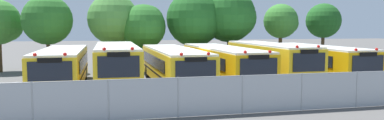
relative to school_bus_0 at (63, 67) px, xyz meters
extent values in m
plane|color=#514F4C|center=(8.42, -0.11, -1.35)|extent=(160.00, 160.00, 0.00)
cube|color=yellow|center=(0.00, 0.03, -0.02)|extent=(2.52, 10.53, 1.95)
cube|color=white|center=(0.00, 0.03, 1.01)|extent=(2.46, 10.32, 0.12)
cube|color=black|center=(-0.02, -5.30, -0.82)|extent=(2.52, 0.17, 0.36)
cube|color=black|center=(-0.02, -5.25, 0.33)|extent=(2.02, 0.07, 0.94)
cube|color=black|center=(1.26, 0.32, 0.29)|extent=(0.08, 8.21, 0.70)
cube|color=black|center=(-1.25, 0.33, 0.29)|extent=(0.08, 8.21, 0.70)
cube|color=black|center=(0.00, 0.03, -0.41)|extent=(2.54, 10.64, 0.10)
sphere|color=red|center=(0.66, -5.08, 1.11)|extent=(0.18, 0.18, 0.18)
sphere|color=red|center=(-0.70, -5.08, 1.11)|extent=(0.18, 0.18, 0.18)
cube|color=black|center=(-0.02, -5.26, 0.85)|extent=(1.11, 0.08, 0.24)
cylinder|color=black|center=(1.08, -3.84, -0.85)|extent=(0.28, 1.00, 1.00)
cylinder|color=black|center=(-1.11, -3.83, -0.85)|extent=(0.28, 1.00, 1.00)
cylinder|color=black|center=(1.11, 3.48, -0.85)|extent=(0.28, 1.00, 1.00)
cylinder|color=black|center=(-1.08, 3.49, -0.85)|extent=(0.28, 1.00, 1.00)
cube|color=yellow|center=(3.22, -0.32, 0.10)|extent=(2.55, 10.45, 2.20)
cube|color=white|center=(3.22, -0.32, 1.26)|extent=(2.50, 10.24, 0.12)
cube|color=black|center=(3.17, -5.60, -0.82)|extent=(2.50, 0.18, 0.36)
cube|color=black|center=(3.17, -5.55, 0.50)|extent=(2.01, 0.08, 1.05)
cube|color=black|center=(4.47, -0.03, 0.45)|extent=(0.11, 8.13, 0.79)
cube|color=black|center=(1.97, -0.01, 0.45)|extent=(0.11, 8.13, 0.79)
cube|color=black|center=(3.22, -0.32, -0.34)|extent=(2.57, 10.55, 0.10)
sphere|color=red|center=(3.85, -5.38, 1.36)|extent=(0.18, 0.18, 0.18)
sphere|color=red|center=(2.50, -5.37, 1.36)|extent=(0.18, 0.18, 0.18)
cube|color=black|center=(3.17, -5.56, 1.10)|extent=(1.10, 0.09, 0.24)
cylinder|color=black|center=(4.27, -4.14, -0.85)|extent=(0.29, 1.00, 1.00)
cylinder|color=black|center=(2.10, -4.12, -0.85)|extent=(0.29, 1.00, 1.00)
cylinder|color=black|center=(4.33, 3.09, -0.85)|extent=(0.29, 1.00, 1.00)
cylinder|color=black|center=(2.16, 3.10, -0.85)|extent=(0.29, 1.00, 1.00)
cube|color=yellow|center=(6.82, -0.21, -0.04)|extent=(2.75, 11.54, 1.91)
cube|color=white|center=(6.82, -0.21, 0.97)|extent=(2.70, 11.31, 0.12)
cube|color=black|center=(6.92, -6.03, -0.82)|extent=(2.60, 0.21, 0.36)
cube|color=black|center=(6.92, -5.98, 0.30)|extent=(2.09, 0.10, 0.92)
cube|color=black|center=(8.11, 0.11, 0.26)|extent=(0.20, 8.97, 0.69)
cube|color=black|center=(5.52, 0.06, 0.26)|extent=(0.20, 8.97, 0.69)
cube|color=black|center=(6.82, -0.21, -0.42)|extent=(2.78, 11.66, 0.10)
sphere|color=red|center=(7.62, -5.80, 1.07)|extent=(0.18, 0.18, 0.18)
sphere|color=red|center=(6.22, -5.82, 1.07)|extent=(0.18, 0.18, 0.18)
cube|color=black|center=(6.92, -5.99, 0.81)|extent=(1.15, 0.10, 0.24)
cylinder|color=black|center=(8.03, -4.54, -0.85)|extent=(0.30, 1.00, 1.00)
cylinder|color=black|center=(5.76, -4.58, -0.85)|extent=(0.30, 1.00, 1.00)
cylinder|color=black|center=(7.88, 3.76, -0.85)|extent=(0.30, 1.00, 1.00)
cylinder|color=black|center=(5.62, 3.72, -0.85)|extent=(0.30, 1.00, 1.00)
cube|color=#EAA80C|center=(10.17, -0.20, -0.01)|extent=(2.79, 11.52, 1.96)
cube|color=white|center=(10.17, -0.20, 1.03)|extent=(2.73, 11.29, 0.12)
cube|color=black|center=(10.29, -6.00, -0.82)|extent=(2.59, 0.22, 0.36)
cube|color=black|center=(10.29, -5.95, 0.34)|extent=(2.08, 0.11, 0.94)
cube|color=black|center=(11.44, 0.13, 0.30)|extent=(0.24, 8.95, 0.71)
cube|color=black|center=(8.87, 0.07, 0.30)|extent=(0.24, 8.95, 0.71)
cube|color=black|center=(10.17, -0.20, -0.41)|extent=(2.81, 11.64, 0.10)
sphere|color=red|center=(10.99, -5.77, 1.13)|extent=(0.18, 0.18, 0.18)
sphere|color=red|center=(9.59, -5.80, 1.13)|extent=(0.18, 0.18, 0.18)
cube|color=black|center=(10.29, -5.96, 0.87)|extent=(1.14, 0.11, 0.24)
cylinder|color=black|center=(11.39, -4.51, -0.85)|extent=(0.30, 1.01, 1.00)
cylinder|color=black|center=(9.14, -4.56, -0.85)|extent=(0.30, 1.01, 1.00)
cylinder|color=black|center=(11.20, 3.76, -0.85)|extent=(0.30, 1.01, 1.00)
cylinder|color=black|center=(8.95, 3.71, -0.85)|extent=(0.30, 1.01, 1.00)
cube|color=yellow|center=(13.55, -0.07, 0.09)|extent=(2.44, 10.57, 2.16)
cube|color=white|center=(13.55, -0.07, 1.23)|extent=(2.39, 10.36, 0.12)
cube|color=black|center=(13.52, -5.42, -0.82)|extent=(2.43, 0.17, 0.36)
cube|color=black|center=(13.52, -5.37, 0.48)|extent=(1.95, 0.07, 1.04)
cube|color=black|center=(14.76, 0.22, 0.43)|extent=(0.09, 8.23, 0.78)
cube|color=black|center=(12.35, 0.23, 0.43)|extent=(0.09, 8.23, 0.78)
cube|color=black|center=(13.55, -0.07, -0.35)|extent=(2.46, 10.67, 0.10)
sphere|color=red|center=(14.18, -5.20, 1.33)|extent=(0.18, 0.18, 0.18)
sphere|color=red|center=(12.87, -5.20, 1.33)|extent=(0.18, 0.18, 0.18)
cube|color=black|center=(13.52, -5.38, 1.07)|extent=(1.07, 0.09, 0.24)
cylinder|color=black|center=(14.58, -3.96, -0.85)|extent=(0.29, 1.00, 1.00)
cylinder|color=black|center=(12.48, -3.94, -0.85)|extent=(0.29, 1.00, 1.00)
cylinder|color=black|center=(14.62, 3.40, -0.85)|extent=(0.29, 1.00, 1.00)
cylinder|color=black|center=(12.52, 3.41, -0.85)|extent=(0.29, 1.00, 1.00)
cube|color=#EAA80C|center=(17.03, -0.26, -0.01)|extent=(2.66, 10.67, 1.97)
cube|color=white|center=(17.03, -0.26, 1.03)|extent=(2.60, 10.46, 0.12)
cube|color=black|center=(17.11, -5.65, -0.82)|extent=(2.56, 0.20, 0.36)
cube|color=black|center=(17.11, -5.60, 0.34)|extent=(2.05, 0.09, 0.94)
cube|color=black|center=(18.30, 0.06, 0.30)|extent=(0.16, 8.30, 0.71)
cube|color=black|center=(15.75, 0.02, 0.30)|extent=(0.16, 8.30, 0.71)
cube|color=black|center=(17.03, -0.26, -0.41)|extent=(2.68, 10.78, 0.10)
sphere|color=red|center=(17.79, -5.42, 1.13)|extent=(0.18, 0.18, 0.18)
sphere|color=red|center=(16.42, -5.44, 1.13)|extent=(0.18, 0.18, 0.18)
cube|color=black|center=(17.11, -5.61, 0.87)|extent=(1.13, 0.10, 0.24)
cylinder|color=black|center=(18.20, -4.16, -0.85)|extent=(0.29, 1.00, 1.00)
cylinder|color=black|center=(15.97, -4.19, -0.85)|extent=(0.29, 1.00, 1.00)
cylinder|color=black|center=(18.09, 3.27, -0.85)|extent=(0.29, 1.00, 1.00)
cylinder|color=black|center=(15.87, 3.24, -0.85)|extent=(0.29, 1.00, 1.00)
sphere|color=#387A2D|center=(-5.41, 10.18, 2.52)|extent=(2.67, 2.67, 2.67)
cylinder|color=#4C3823|center=(-1.94, 8.46, 0.06)|extent=(0.30, 0.30, 2.81)
sphere|color=#286623|center=(-1.94, 8.46, 2.97)|extent=(4.02, 4.02, 4.02)
sphere|color=#286623|center=(-1.41, 8.34, 3.27)|extent=(2.63, 2.63, 2.63)
cylinder|color=#4C3823|center=(3.30, 9.01, 0.06)|extent=(0.39, 0.39, 2.82)
sphere|color=#478438|center=(3.30, 9.01, 3.10)|extent=(4.34, 4.34, 4.34)
sphere|color=#478438|center=(3.52, 9.14, 2.83)|extent=(2.57, 2.57, 2.57)
cylinder|color=#4C3823|center=(5.79, 8.25, -0.18)|extent=(0.29, 0.29, 2.32)
sphere|color=#286623|center=(5.79, 8.25, 2.42)|extent=(3.85, 3.85, 3.85)
sphere|color=#286623|center=(6.21, 8.25, 2.92)|extent=(2.70, 2.70, 2.70)
cylinder|color=#4C3823|center=(10.33, 8.54, -0.03)|extent=(0.39, 0.39, 2.63)
sphere|color=#1E561E|center=(10.33, 8.54, 3.13)|extent=(4.93, 4.93, 4.93)
sphere|color=#1E561E|center=(10.44, 8.83, 2.91)|extent=(3.51, 3.51, 3.51)
cylinder|color=#4C3823|center=(13.47, 8.22, 0.14)|extent=(0.29, 0.29, 2.97)
sphere|color=#1E561E|center=(13.47, 8.22, 3.42)|extent=(4.79, 4.79, 4.79)
sphere|color=#1E561E|center=(14.04, 7.85, 3.23)|extent=(3.60, 3.60, 3.60)
cylinder|color=#4C3823|center=(18.74, 8.63, 0.20)|extent=(0.34, 0.34, 3.09)
sphere|color=#387A2D|center=(18.74, 8.63, 2.96)|extent=(3.23, 3.23, 3.23)
sphere|color=#387A2D|center=(19.43, 8.44, 2.73)|extent=(1.91, 1.91, 1.91)
cylinder|color=#4C3823|center=(22.97, 8.19, 0.21)|extent=(0.31, 0.31, 3.11)
sphere|color=#1E561E|center=(22.97, 8.19, 3.00)|extent=(3.30, 3.30, 3.30)
sphere|color=#1E561E|center=(22.87, 8.56, 3.23)|extent=(2.13, 2.13, 2.13)
cylinder|color=#9EA0A3|center=(-0.21, -8.88, -0.49)|extent=(0.07, 0.07, 1.71)
cylinder|color=#9EA0A3|center=(2.62, -8.88, -0.49)|extent=(0.07, 0.07, 1.71)
cylinder|color=#9EA0A3|center=(5.45, -8.88, -0.49)|extent=(0.07, 0.07, 1.71)
cylinder|color=#9EA0A3|center=(8.28, -8.88, -0.49)|extent=(0.07, 0.07, 1.71)
cylinder|color=#9EA0A3|center=(11.11, -8.88, -0.49)|extent=(0.07, 0.07, 1.71)
cylinder|color=#9EA0A3|center=(13.94, -8.88, -0.49)|extent=(0.07, 0.07, 1.71)
cube|color=#ADB2B7|center=(8.28, -8.88, -0.49)|extent=(22.65, 0.02, 1.67)
cylinder|color=#9EA0A3|center=(8.28, -8.88, 0.33)|extent=(22.65, 0.04, 0.04)
cone|color=#EA5914|center=(2.71, -7.58, -1.09)|extent=(0.39, 0.39, 0.51)
camera|label=1|loc=(2.49, -23.99, 2.44)|focal=35.13mm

